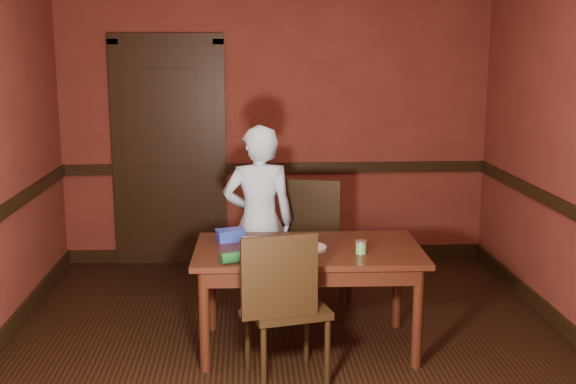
{
  "coord_description": "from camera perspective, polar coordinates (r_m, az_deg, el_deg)",
  "views": [
    {
      "loc": [
        -0.29,
        -4.5,
        2.03
      ],
      "look_at": [
        0.0,
        0.35,
        1.05
      ],
      "focal_mm": 45.0,
      "sensor_mm": 36.0,
      "label": 1
    }
  ],
  "objects": [
    {
      "name": "dado_back",
      "position": [
        6.83,
        -0.94,
        1.9
      ],
      "size": [
        4.0,
        0.03,
        0.1
      ],
      "primitive_type": "cube",
      "color": "black",
      "rests_on": "ground"
    },
    {
      "name": "dining_table",
      "position": [
        4.95,
        1.59,
        -8.36
      ],
      "size": [
        1.53,
        0.88,
        0.71
      ],
      "primitive_type": "cube",
      "rotation": [
        0.0,
        0.0,
        -0.02
      ],
      "color": "black",
      "rests_on": "floor"
    },
    {
      "name": "chair_near",
      "position": [
        4.45,
        -0.15,
        -8.87
      ],
      "size": [
        0.55,
        0.55,
        0.98
      ],
      "primitive_type": null,
      "rotation": [
        0.0,
        0.0,
        3.38
      ],
      "color": "black",
      "rests_on": "floor"
    },
    {
      "name": "sandwich_plate",
      "position": [
        4.8,
        1.45,
        -4.32
      ],
      "size": [
        0.27,
        0.27,
        0.07
      ],
      "rotation": [
        0.0,
        0.0,
        -0.17
      ],
      "color": "silver",
      "rests_on": "dining_table"
    },
    {
      "name": "cheese_saucer",
      "position": [
        4.88,
        -2.82,
        -4.04
      ],
      "size": [
        0.18,
        0.18,
        0.06
      ],
      "rotation": [
        0.0,
        0.0,
        0.11
      ],
      "color": "silver",
      "rests_on": "dining_table"
    },
    {
      "name": "food_tub",
      "position": [
        5.01,
        -4.59,
        -3.42
      ],
      "size": [
        0.22,
        0.18,
        0.08
      ],
      "rotation": [
        0.0,
        0.0,
        0.29
      ],
      "color": "#273BB3",
      "rests_on": "dining_table"
    },
    {
      "name": "wall_back",
      "position": [
        6.79,
        -0.95,
        5.67
      ],
      "size": [
        4.0,
        0.02,
        2.7
      ],
      "primitive_type": "cube",
      "color": "maroon",
      "rests_on": "ground"
    },
    {
      "name": "baseboard_back",
      "position": [
        7.02,
        -0.91,
        -4.88
      ],
      "size": [
        4.0,
        0.03,
        0.12
      ],
      "primitive_type": "cube",
      "color": "black",
      "rests_on": "ground"
    },
    {
      "name": "sauce_jar",
      "position": [
        4.72,
        5.79,
        -4.34
      ],
      "size": [
        0.07,
        0.07,
        0.09
      ],
      "rotation": [
        0.0,
        0.0,
        0.19
      ],
      "color": "#518B46",
      "rests_on": "dining_table"
    },
    {
      "name": "wrapped_veg",
      "position": [
        4.52,
        -3.78,
        -5.11
      ],
      "size": [
        0.27,
        0.16,
        0.07
      ],
      "primitive_type": "cylinder",
      "rotation": [
        0.0,
        1.57,
        0.38
      ],
      "color": "#133D1B",
      "rests_on": "dining_table"
    },
    {
      "name": "wall_front",
      "position": [
        2.37,
        3.74,
        -5.35
      ],
      "size": [
        4.0,
        0.02,
        2.7
      ],
      "primitive_type": "cube",
      "color": "maroon",
      "rests_on": "ground"
    },
    {
      "name": "chair_far",
      "position": [
        5.61,
        2.57,
        -4.44
      ],
      "size": [
        0.57,
        0.57,
        1.0
      ],
      "primitive_type": null,
      "rotation": [
        0.0,
        0.0,
        -0.26
      ],
      "color": "black",
      "rests_on": "floor"
    },
    {
      "name": "floor",
      "position": [
        4.94,
        0.25,
        -12.84
      ],
      "size": [
        4.0,
        4.5,
        0.01
      ],
      "primitive_type": "cube",
      "color": "black",
      "rests_on": "ground"
    },
    {
      "name": "person",
      "position": [
        5.43,
        -2.31,
        -2.41
      ],
      "size": [
        0.56,
        0.39,
        1.47
      ],
      "primitive_type": "imported",
      "rotation": [
        0.0,
        0.0,
        3.22
      ],
      "color": "silver",
      "rests_on": "floor"
    },
    {
      "name": "door",
      "position": [
        6.82,
        -9.37,
        3.35
      ],
      "size": [
        1.05,
        0.07,
        2.2
      ],
      "color": "black",
      "rests_on": "ground"
    }
  ]
}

